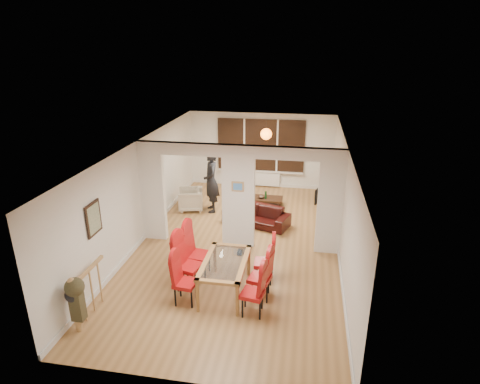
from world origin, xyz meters
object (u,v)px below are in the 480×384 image
(dining_chair_lb, at_px, (189,263))
(coffee_table, at_px, (265,201))
(armchair, at_px, (190,199))
(person, at_px, (211,181))
(dining_chair_lc, at_px, (198,252))
(television, at_px, (317,193))
(dining_chair_la, at_px, (185,280))
(dining_table, at_px, (225,277))
(dining_chair_rb, at_px, (260,275))
(bottle, at_px, (266,195))
(bowl, at_px, (261,197))
(dining_chair_ra, at_px, (253,290))
(dining_chair_rc, at_px, (264,260))
(sofa, at_px, (256,215))

(dining_chair_lb, bearing_deg, coffee_table, 91.75)
(armchair, relative_size, person, 0.38)
(dining_chair_lc, relative_size, television, 1.35)
(dining_chair_la, distance_m, dining_chair_lc, 1.00)
(dining_table, height_order, armchair, dining_table)
(dining_chair_rb, xyz_separation_m, bottle, (-0.41, 4.79, -0.14))
(coffee_table, relative_size, bowl, 5.36)
(coffee_table, xyz_separation_m, bowl, (-0.11, -0.05, 0.15))
(dining_chair_lc, height_order, dining_chair_ra, dining_chair_lc)
(dining_chair_lb, bearing_deg, dining_table, 10.62)
(television, height_order, bottle, bottle)
(dining_chair_ra, xyz_separation_m, bowl, (-0.49, 5.34, -0.23))
(television, distance_m, coffee_table, 1.79)
(dining_chair_ra, xyz_separation_m, dining_chair_rc, (0.08, 1.14, 0.00))
(dining_chair_ra, distance_m, bottle, 5.33)
(sofa, xyz_separation_m, person, (-1.46, 0.71, 0.68))
(dining_chair_ra, distance_m, sofa, 4.00)
(sofa, height_order, coffee_table, sofa)
(dining_table, bearing_deg, dining_chair_rb, -5.18)
(dining_chair_rc, bearing_deg, bowl, 94.76)
(dining_chair_lc, bearing_deg, coffee_table, 85.02)
(television, bearing_deg, bowl, 133.46)
(dining_chair_lb, relative_size, dining_chair_rb, 1.11)
(television, relative_size, coffee_table, 0.79)
(dining_chair_lb, xyz_separation_m, person, (-0.49, 4.04, 0.37))
(dining_chair_rb, distance_m, bowl, 4.85)
(dining_chair_lc, xyz_separation_m, sofa, (0.90, 2.86, -0.32))
(dining_table, height_order, bowl, dining_table)
(dining_chair_ra, distance_m, dining_chair_rb, 0.53)
(dining_chair_la, xyz_separation_m, bowl, (0.85, 5.22, -0.23))
(dining_chair_rc, relative_size, bowl, 4.94)
(dining_chair_lc, height_order, sofa, dining_chair_lc)
(dining_table, height_order, dining_chair_rc, dining_chair_rc)
(dining_table, bearing_deg, dining_chair_rc, 37.05)
(dining_chair_rc, bearing_deg, dining_chair_lb, -164.47)
(person, relative_size, bottle, 7.38)
(armchair, bearing_deg, bowl, 93.64)
(dining_chair_lc, height_order, bottle, dining_chair_lc)
(dining_chair_rc, relative_size, sofa, 0.55)
(dining_chair_lc, xyz_separation_m, television, (2.62, 4.99, -0.34))
(dining_chair_rc, height_order, person, person)
(armchair, distance_m, bowl, 2.20)
(person, xyz_separation_m, television, (3.17, 1.42, -0.70))
(dining_chair_ra, relative_size, television, 1.17)
(person, bearing_deg, dining_chair_rc, 7.77)
(armchair, height_order, person, person)
(person, relative_size, bowl, 9.21)
(dining_chair_la, relative_size, bowl, 4.94)
(bottle, bearing_deg, coffee_table, 118.33)
(dining_chair_lb, bearing_deg, dining_chair_lc, 95.84)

